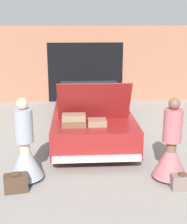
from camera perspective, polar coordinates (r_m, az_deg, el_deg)
name	(u,v)px	position (r m, az deg, el deg)	size (l,w,h in m)	color
ground_plane	(91,132)	(8.59, -0.54, -3.68)	(40.00, 40.00, 0.00)	gray
garage_wall_back	(85,65)	(11.81, -1.50, 8.68)	(12.00, 0.14, 2.80)	#9E664C
car	(90,112)	(8.42, -0.57, 0.01)	(1.92, 4.76, 1.68)	maroon
person_left	(25,152)	(5.99, -12.38, -7.20)	(0.65, 0.65, 1.61)	beige
person_right	(171,152)	(6.06, 13.96, -7.06)	(0.66, 0.66, 1.60)	brown
suitcase_beside_left_person	(16,183)	(5.80, -13.98, -12.49)	(0.44, 0.28, 0.36)	#473323
suitcase_beside_right_person	(182,182)	(5.93, 15.83, -12.23)	(0.37, 0.19, 0.31)	#75665B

